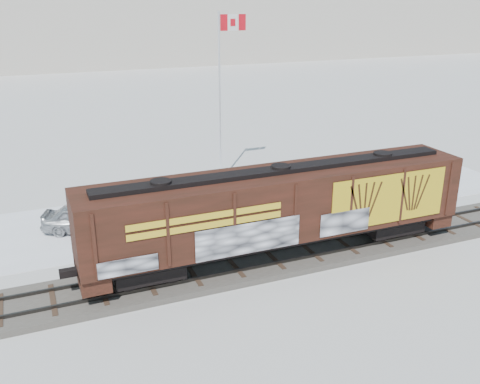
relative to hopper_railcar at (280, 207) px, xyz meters
name	(u,v)px	position (x,y,z in m)	size (l,w,h in m)	color
ground	(272,262)	(-0.34, 0.01, -2.84)	(500.00, 500.00, 0.00)	white
rail_track	(272,260)	(-0.34, 0.01, -2.69)	(50.00, 3.40, 0.43)	#59544C
parking_strip	(218,209)	(-0.34, 7.51, -2.82)	(40.00, 8.00, 0.03)	white
hopper_railcar	(280,207)	(0.00, 0.00, 0.00)	(18.54, 3.06, 4.30)	black
flagpole	(222,123)	(1.75, 12.30, 1.27)	(2.30, 0.90, 11.18)	silver
car_silver	(85,218)	(-8.10, 7.15, -2.04)	(1.81, 4.50, 1.53)	#ACAFB4
car_white	(225,201)	(-0.28, 6.39, -1.95)	(1.82, 5.21, 1.72)	silver
car_dark	(358,175)	(9.94, 8.00, -2.15)	(1.85, 4.54, 1.32)	black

